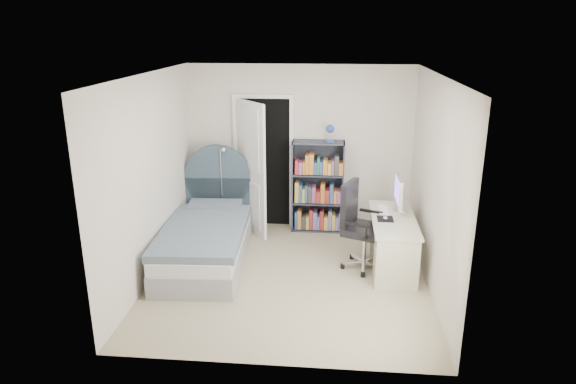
# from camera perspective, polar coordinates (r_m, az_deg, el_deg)

# --- Properties ---
(room_shell) EXTENTS (3.50, 3.70, 2.60)m
(room_shell) POSITION_cam_1_polar(r_m,az_deg,el_deg) (6.11, 0.10, 1.13)
(room_shell) COLOR gray
(room_shell) RESTS_ON ground
(door) EXTENTS (0.92, 0.67, 2.06)m
(door) POSITION_cam_1_polar(r_m,az_deg,el_deg) (7.75, -3.63, 3.07)
(door) COLOR black
(door) RESTS_ON ground
(bed) EXTENTS (1.15, 2.26, 1.36)m
(bed) POSITION_cam_1_polar(r_m,az_deg,el_deg) (7.04, -8.99, -4.95)
(bed) COLOR gray
(bed) RESTS_ON ground
(nightstand) EXTENTS (0.39, 0.39, 0.57)m
(nightstand) POSITION_cam_1_polar(r_m,az_deg,el_deg) (8.13, -8.87, -1.27)
(nightstand) COLOR tan
(nightstand) RESTS_ON ground
(floor_lamp) EXTENTS (0.19, 0.19, 1.34)m
(floor_lamp) POSITION_cam_1_polar(r_m,az_deg,el_deg) (7.80, -7.21, -0.69)
(floor_lamp) COLOR silver
(floor_lamp) RESTS_ON ground
(bookcase) EXTENTS (0.78, 0.33, 1.65)m
(bookcase) POSITION_cam_1_polar(r_m,az_deg,el_deg) (7.83, 3.37, 0.15)
(bookcase) COLOR #343847
(bookcase) RESTS_ON ground
(desk) EXTENTS (0.56, 1.39, 1.14)m
(desk) POSITION_cam_1_polar(r_m,az_deg,el_deg) (6.83, 11.51, -5.21)
(desk) COLOR beige
(desk) RESTS_ON ground
(office_chair) EXTENTS (0.66, 0.66, 1.14)m
(office_chair) POSITION_cam_1_polar(r_m,az_deg,el_deg) (6.67, 7.86, -3.25)
(office_chair) COLOR silver
(office_chair) RESTS_ON ground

